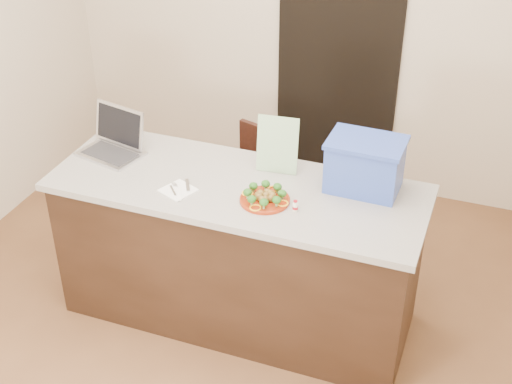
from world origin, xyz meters
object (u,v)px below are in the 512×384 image
(chair, at_px, (258,181))
(plate, at_px, (265,200))
(blue_box, at_px, (365,164))
(yogurt_bottle, at_px, (295,207))
(laptop, at_px, (115,140))
(island, at_px, (238,252))
(napkin, at_px, (178,190))

(chair, bearing_deg, plate, -50.86)
(blue_box, bearing_deg, yogurt_bottle, -127.73)
(laptop, height_order, chair, laptop)
(island, xyz_separation_m, blue_box, (0.65, 0.21, 0.60))
(island, distance_m, yogurt_bottle, 0.62)
(yogurt_bottle, xyz_separation_m, chair, (-0.53, 0.90, -0.47))
(island, distance_m, blue_box, 0.91)
(island, distance_m, laptop, 0.97)
(yogurt_bottle, distance_m, blue_box, 0.45)
(napkin, distance_m, yogurt_bottle, 0.65)
(island, xyz_separation_m, napkin, (-0.27, -0.17, 0.46))
(plate, xyz_separation_m, chair, (-0.36, 0.87, -0.46))
(yogurt_bottle, relative_size, chair, 0.07)
(napkin, bearing_deg, plate, 7.83)
(blue_box, relative_size, chair, 0.49)
(laptop, bearing_deg, napkin, -14.14)
(plate, distance_m, yogurt_bottle, 0.18)
(plate, height_order, chair, plate)
(plate, distance_m, napkin, 0.47)
(chair, bearing_deg, island, -61.37)
(plate, bearing_deg, napkin, -172.17)
(island, height_order, plate, plate)
(plate, distance_m, chair, 1.04)
(plate, height_order, napkin, plate)
(island, xyz_separation_m, yogurt_bottle, (0.37, -0.13, 0.48))
(laptop, bearing_deg, plate, 1.20)
(laptop, bearing_deg, chair, 58.38)
(laptop, relative_size, chair, 0.48)
(island, relative_size, laptop, 5.14)
(napkin, distance_m, laptop, 0.61)
(blue_box, bearing_deg, plate, -144.33)
(yogurt_bottle, bearing_deg, blue_box, 50.98)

